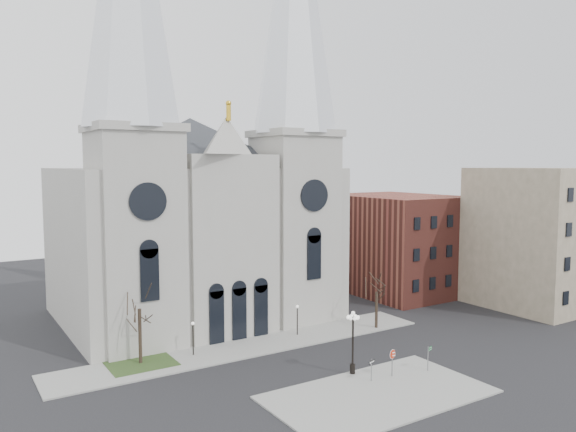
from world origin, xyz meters
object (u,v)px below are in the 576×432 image
one_way_sign (371,366)px  street_name_sign (428,356)px  stop_sign (392,357)px  globe_lamp (353,334)px

one_way_sign → street_name_sign: street_name_sign is taller
stop_sign → street_name_sign: size_ratio=1.10×
one_way_sign → street_name_sign: 5.97m
stop_sign → street_name_sign: 3.76m
stop_sign → globe_lamp: globe_lamp is taller
globe_lamp → one_way_sign: bearing=-83.2°
globe_lamp → stop_sign: bearing=-42.8°
globe_lamp → one_way_sign: globe_lamp is taller
globe_lamp → one_way_sign: size_ratio=2.91×
stop_sign → street_name_sign: (3.66, -0.71, -0.43)m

